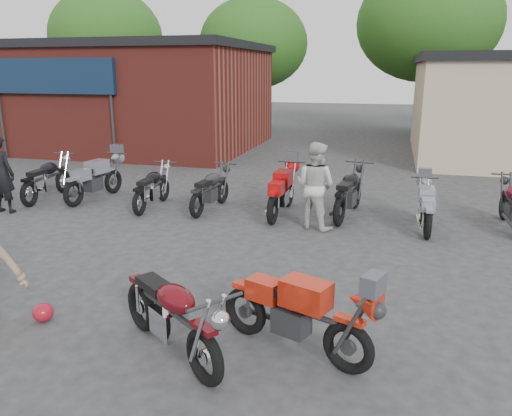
% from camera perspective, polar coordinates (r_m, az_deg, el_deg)
% --- Properties ---
extents(ground, '(90.00, 90.00, 0.00)m').
position_cam_1_polar(ground, '(6.95, -9.22, -12.31)').
color(ground, '#2F2F32').
extents(brick_building, '(12.00, 8.00, 4.00)m').
position_cam_1_polar(brick_building, '(22.80, -15.86, 11.91)').
color(brick_building, maroon).
rests_on(brick_building, ground).
extents(tree_0, '(6.56, 6.56, 8.20)m').
position_cam_1_polar(tree_0, '(32.21, -16.60, 16.51)').
color(tree_0, '#254913').
rests_on(tree_0, ground).
extents(tree_1, '(5.92, 5.92, 7.40)m').
position_cam_1_polar(tree_1, '(28.61, -0.29, 16.52)').
color(tree_1, '#254913').
rests_on(tree_1, ground).
extents(tree_2, '(7.04, 7.04, 8.80)m').
position_cam_1_polar(tree_2, '(27.62, 18.90, 17.21)').
color(tree_2, '#254913').
rests_on(tree_2, ground).
extents(vintage_motorcycle, '(2.03, 1.74, 1.18)m').
position_cam_1_polar(vintage_motorcycle, '(5.87, -9.69, -11.42)').
color(vintage_motorcycle, '#580B11').
rests_on(vintage_motorcycle, ground).
extents(sportbike, '(2.05, 1.31, 1.13)m').
position_cam_1_polar(sportbike, '(5.87, 4.67, -11.45)').
color(sportbike, red).
rests_on(sportbike, ground).
extents(helmet, '(0.30, 0.30, 0.25)m').
position_cam_1_polar(helmet, '(7.31, -23.15, -10.91)').
color(helmet, '#A71122').
rests_on(helmet, ground).
extents(person_dark, '(0.67, 0.44, 1.81)m').
position_cam_1_polar(person_dark, '(12.89, -27.10, 3.46)').
color(person_dark, black).
rests_on(person_dark, ground).
extents(person_light, '(1.07, 0.96, 1.82)m').
position_cam_1_polar(person_light, '(10.39, 6.77, 2.56)').
color(person_light, silver).
rests_on(person_light, ground).
extents(row_bike_0, '(0.82, 2.07, 1.17)m').
position_cam_1_polar(row_bike_0, '(13.82, -22.81, 3.33)').
color(row_bike_0, black).
rests_on(row_bike_0, ground).
extents(row_bike_1, '(0.95, 2.13, 1.19)m').
position_cam_1_polar(row_bike_1, '(13.35, -17.96, 3.44)').
color(row_bike_1, gray).
rests_on(row_bike_1, ground).
extents(row_bike_2, '(0.68, 1.90, 1.09)m').
position_cam_1_polar(row_bike_2, '(12.20, -11.78, 2.53)').
color(row_bike_2, black).
rests_on(row_bike_2, ground).
extents(row_bike_3, '(0.80, 1.94, 1.10)m').
position_cam_1_polar(row_bike_3, '(11.78, -5.21, 2.36)').
color(row_bike_3, '#272629').
rests_on(row_bike_3, ground).
extents(row_bike_4, '(0.74, 2.10, 1.20)m').
position_cam_1_polar(row_bike_4, '(11.35, 2.96, 2.17)').
color(row_bike_4, red).
rests_on(row_bike_4, ground).
extents(row_bike_5, '(1.01, 2.20, 1.23)m').
position_cam_1_polar(row_bike_5, '(11.39, 10.59, 2.03)').
color(row_bike_5, black).
rests_on(row_bike_5, ground).
extents(row_bike_6, '(0.64, 1.82, 1.05)m').
position_cam_1_polar(row_bike_6, '(10.90, 18.85, 0.35)').
color(row_bike_6, '#8F939C').
rests_on(row_bike_6, ground).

